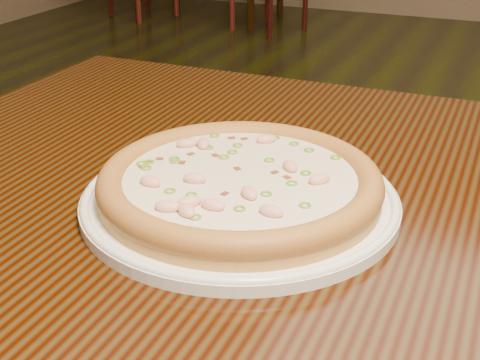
% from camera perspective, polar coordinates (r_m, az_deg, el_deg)
% --- Properties ---
extents(hero_table, '(1.20, 0.80, 0.75)m').
position_cam_1_polar(hero_table, '(0.76, 10.01, -8.88)').
color(hero_table, black).
rests_on(hero_table, ground).
extents(plate, '(0.33, 0.33, 0.02)m').
position_cam_1_polar(plate, '(0.69, 0.00, -1.59)').
color(plate, white).
rests_on(plate, hero_table).
extents(pizza, '(0.29, 0.29, 0.03)m').
position_cam_1_polar(pizza, '(0.68, -0.02, -0.22)').
color(pizza, '#BF8F3F').
rests_on(pizza, plate).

